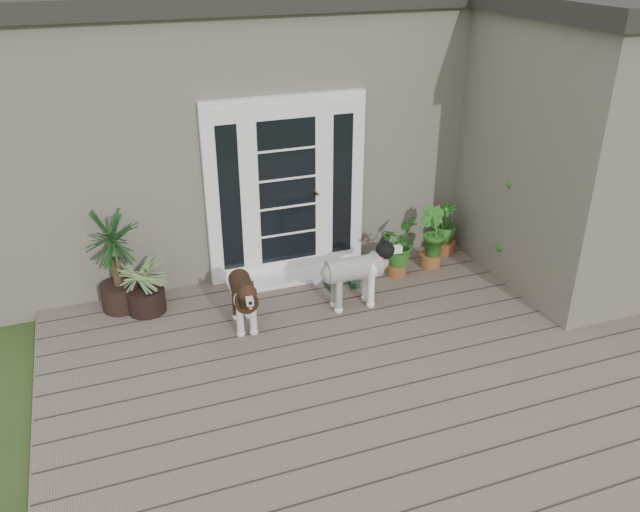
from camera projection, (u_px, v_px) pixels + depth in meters
name	position (u px, v px, depth m)	size (l,w,h in m)	color
deck	(378.00, 372.00, 6.26)	(6.20, 4.60, 0.12)	#6B5B4C
house_main	(255.00, 115.00, 9.17)	(7.40, 4.00, 3.10)	#665E54
house_wing	(574.00, 158.00, 7.42)	(1.60, 2.40, 3.10)	#665E54
roof_wing	(602.00, 3.00, 6.69)	(1.80, 2.60, 0.20)	#2D2826
door_unit	(287.00, 188.00, 7.54)	(1.90, 0.14, 2.15)	white
door_step	(294.00, 276.00, 7.84)	(1.60, 0.40, 0.05)	white
brindle_dog	(244.00, 301.00, 6.75)	(0.32, 0.75, 0.63)	#332112
white_dog	(353.00, 279.00, 7.11)	(0.35, 0.82, 0.69)	beige
spider_plant	(144.00, 281.00, 7.01)	(0.69, 0.69, 0.73)	#75955B
yucca	(116.00, 261.00, 6.97)	(0.80, 0.80, 1.16)	black
herb_a	(398.00, 251.00, 7.78)	(0.50, 0.50, 0.63)	#2E631C
herb_b	(431.00, 245.00, 8.03)	(0.37, 0.37, 0.55)	#1B5E20
herb_c	(444.00, 233.00, 8.37)	(0.35, 0.35, 0.54)	#1B5B1A
sapling	(520.00, 220.00, 7.52)	(0.45, 0.45, 1.51)	#1C611B
clog_left	(353.00, 280.00, 7.70)	(0.15, 0.31, 0.09)	#163822
clog_right	(332.00, 285.00, 7.59)	(0.14, 0.30, 0.09)	#153515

